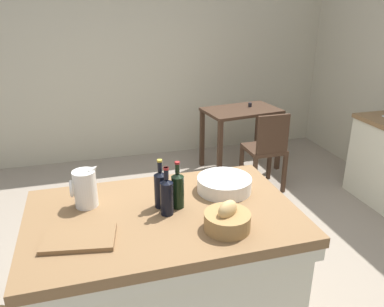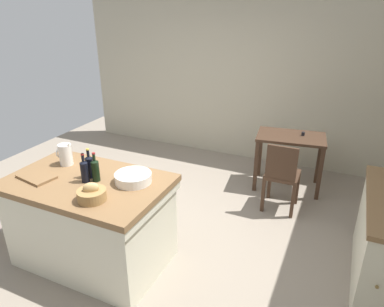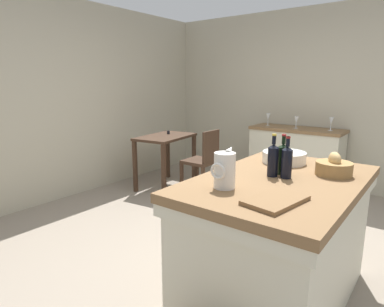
% 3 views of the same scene
% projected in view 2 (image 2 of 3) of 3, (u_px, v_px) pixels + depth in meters
% --- Properties ---
extents(ground_plane, '(6.76, 6.76, 0.00)m').
position_uv_depth(ground_plane, '(158.00, 235.00, 3.98)').
color(ground_plane, gray).
extents(wall_back, '(5.32, 0.12, 2.60)m').
position_uv_depth(wall_back, '(235.00, 79.00, 5.63)').
color(wall_back, '#B2AA93').
rests_on(wall_back, ground).
extents(island_table, '(1.51, 0.96, 0.91)m').
position_uv_depth(island_table, '(91.00, 218.00, 3.43)').
color(island_table, brown).
rests_on(island_table, ground).
extents(writing_desk, '(0.97, 0.68, 0.82)m').
position_uv_depth(writing_desk, '(290.00, 144.00, 4.78)').
color(writing_desk, '#3D281C').
rests_on(writing_desk, ground).
extents(wooden_chair, '(0.40, 0.40, 0.91)m').
position_uv_depth(wooden_chair, '(282.00, 174.00, 4.28)').
color(wooden_chair, '#3D281C').
rests_on(wooden_chair, ground).
extents(pitcher, '(0.17, 0.13, 0.26)m').
position_uv_depth(pitcher, '(65.00, 154.00, 3.53)').
color(pitcher, silver).
rests_on(pitcher, island_table).
extents(wash_bowl, '(0.34, 0.34, 0.09)m').
position_uv_depth(wash_bowl, '(133.00, 178.00, 3.21)').
color(wash_bowl, silver).
rests_on(wash_bowl, island_table).
extents(bread_basket, '(0.24, 0.24, 0.16)m').
position_uv_depth(bread_basket, '(92.00, 194.00, 2.91)').
color(bread_basket, olive).
rests_on(bread_basket, island_table).
extents(cutting_board, '(0.38, 0.28, 0.02)m').
position_uv_depth(cutting_board, '(37.00, 177.00, 3.30)').
color(cutting_board, brown).
rests_on(cutting_board, island_table).
extents(wine_bottle_dark, '(0.07, 0.07, 0.28)m').
position_uv_depth(wine_bottle_dark, '(95.00, 170.00, 3.21)').
color(wine_bottle_dark, black).
rests_on(wine_bottle_dark, island_table).
extents(wine_bottle_amber, '(0.07, 0.07, 0.29)m').
position_uv_depth(wine_bottle_amber, '(90.00, 166.00, 3.27)').
color(wine_bottle_amber, black).
rests_on(wine_bottle_amber, island_table).
extents(wine_bottle_green, '(0.07, 0.07, 0.28)m').
position_uv_depth(wine_bottle_green, '(84.00, 171.00, 3.19)').
color(wine_bottle_green, black).
rests_on(wine_bottle_green, island_table).
extents(wicker_hamper, '(0.35, 0.35, 0.32)m').
position_uv_depth(wicker_hamper, '(23.00, 220.00, 3.97)').
color(wicker_hamper, olive).
rests_on(wicker_hamper, ground).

